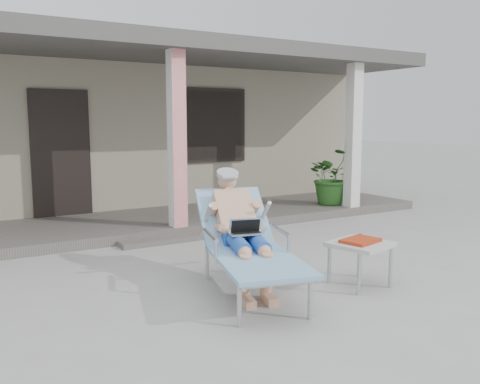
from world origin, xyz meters
TOP-DOWN VIEW (x-y plane):
  - ground at (0.00, 0.00)m, footprint 60.00×60.00m
  - house at (0.00, 6.50)m, footprint 10.40×5.40m
  - porch_deck at (0.00, 3.00)m, footprint 10.00×2.00m
  - porch_overhang at (0.00, 2.95)m, footprint 10.00×2.30m
  - porch_step at (0.00, 1.85)m, footprint 2.00×0.30m
  - lounger at (-0.39, -0.43)m, footprint 1.21×2.05m
  - side_table at (0.70, -0.98)m, footprint 0.68×0.68m
  - potted_palm at (3.39, 2.56)m, footprint 1.20×1.12m

SIDE VIEW (x-z plane):
  - ground at x=0.00m, z-range 0.00..0.00m
  - porch_step at x=0.00m, z-range 0.00..0.07m
  - porch_deck at x=0.00m, z-range 0.00..0.15m
  - side_table at x=0.70m, z-range 0.17..0.68m
  - potted_palm at x=3.39m, z-range 0.15..1.22m
  - lounger at x=-0.39m, z-range 0.15..1.44m
  - house at x=0.00m, z-range 0.02..3.32m
  - porch_overhang at x=0.00m, z-range 1.36..4.21m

